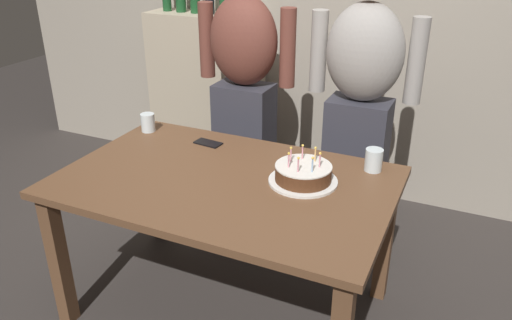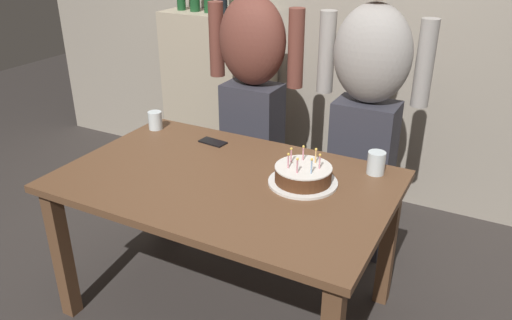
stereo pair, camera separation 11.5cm
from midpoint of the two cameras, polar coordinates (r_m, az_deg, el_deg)
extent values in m
plane|color=#332D2B|center=(2.72, -4.33, -16.11)|extent=(10.00, 10.00, 0.00)
cube|color=#9E9384|center=(3.51, 7.66, 16.95)|extent=(5.20, 0.10, 2.60)
cube|color=brown|center=(2.31, -4.91, -2.51)|extent=(1.50, 0.96, 0.03)
cube|color=brown|center=(2.61, -22.56, -10.45)|extent=(0.07, 0.07, 0.70)
cube|color=brown|center=(3.12, -11.95, -2.87)|extent=(0.07, 0.07, 0.70)
cube|color=brown|center=(2.63, 13.13, -8.68)|extent=(0.07, 0.07, 0.70)
cylinder|color=white|center=(2.26, 3.87, -2.39)|extent=(0.31, 0.31, 0.01)
cylinder|color=#512D19|center=(2.25, 3.90, -1.52)|extent=(0.25, 0.25, 0.06)
cylinder|color=silver|center=(2.23, 3.92, -0.71)|extent=(0.25, 0.25, 0.01)
cylinder|color=pink|center=(2.16, 3.26, -0.67)|extent=(0.01, 0.01, 0.06)
sphere|color=#F9C64C|center=(2.14, 3.29, 0.21)|extent=(0.01, 0.01, 0.01)
cylinder|color=#93B7DB|center=(2.16, 4.86, -0.66)|extent=(0.01, 0.01, 0.06)
sphere|color=#F9C64C|center=(2.15, 4.90, 0.21)|extent=(0.01, 0.01, 0.01)
cylinder|color=pink|center=(2.21, 5.73, -0.12)|extent=(0.01, 0.01, 0.06)
sphere|color=#F9C64C|center=(2.19, 5.77, 0.73)|extent=(0.01, 0.01, 0.01)
cylinder|color=#EAB266|center=(2.26, 5.24, 0.51)|extent=(0.01, 0.01, 0.06)
sphere|color=#F9C64C|center=(2.25, 5.28, 1.36)|extent=(0.01, 0.01, 0.01)
cylinder|color=pink|center=(2.28, 3.82, 0.79)|extent=(0.01, 0.01, 0.06)
sphere|color=#F9C64C|center=(2.26, 3.85, 1.62)|extent=(0.01, 0.01, 0.01)
cylinder|color=pink|center=(2.25, 2.49, 0.51)|extent=(0.01, 0.01, 0.06)
sphere|color=#F9C64C|center=(2.24, 2.51, 1.35)|extent=(0.01, 0.01, 0.01)
cylinder|color=pink|center=(2.20, 2.21, -0.14)|extent=(0.01, 0.01, 0.06)
sphere|color=#F9C64C|center=(2.18, 2.23, 0.73)|extent=(0.01, 0.01, 0.01)
cylinder|color=silver|center=(2.40, 11.79, -0.01)|extent=(0.08, 0.08, 0.11)
cylinder|color=silver|center=(2.87, -13.22, 4.13)|extent=(0.08, 0.08, 0.10)
cube|color=black|center=(2.67, -6.65, 1.90)|extent=(0.15, 0.09, 0.01)
cube|color=#33333D|center=(3.20, -2.31, 0.57)|extent=(0.34, 0.23, 0.92)
ellipsoid|color=brown|center=(2.97, -2.56, 13.29)|extent=(0.41, 0.27, 0.52)
cylinder|color=brown|center=(2.90, 2.43, 12.46)|extent=(0.09, 0.09, 0.44)
cylinder|color=brown|center=(3.12, -6.66, 13.27)|extent=(0.09, 0.09, 0.44)
cube|color=#33333D|center=(2.98, 9.85, -1.79)|extent=(0.34, 0.23, 0.92)
ellipsoid|color=#9E9993|center=(2.73, 10.98, 11.80)|extent=(0.41, 0.27, 0.52)
cylinder|color=#9E9993|center=(2.72, 16.48, 10.61)|extent=(0.09, 0.09, 0.44)
cylinder|color=#9E9993|center=(2.83, 5.90, 12.07)|extent=(0.09, 0.09, 0.44)
cube|color=tan|center=(3.81, -6.45, 7.00)|extent=(0.82, 0.30, 1.22)
camera|label=1|loc=(0.06, -91.47, -0.69)|focal=35.48mm
camera|label=2|loc=(0.06, 88.53, 0.69)|focal=35.48mm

